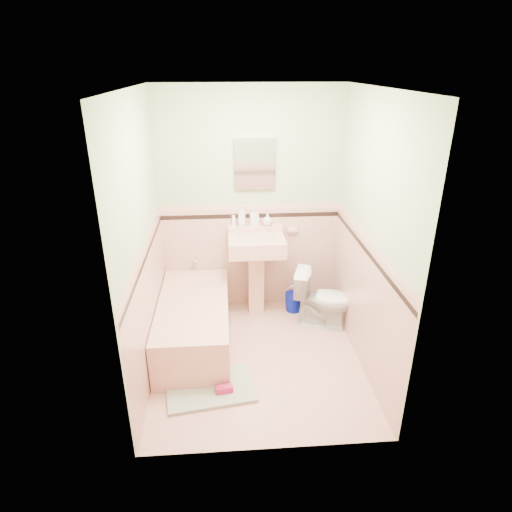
{
  "coord_description": "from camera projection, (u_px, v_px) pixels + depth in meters",
  "views": [
    {
      "loc": [
        -0.29,
        -3.51,
        2.67
      ],
      "look_at": [
        0.0,
        0.25,
        1.0
      ],
      "focal_mm": 30.58,
      "sensor_mm": 36.0,
      "label": 1
    }
  ],
  "objects": [
    {
      "name": "wainscot_right",
      "position": [
        362.0,
        302.0,
        4.12
      ],
      "size": [
        0.0,
        2.2,
        2.2
      ],
      "primitive_type": "plane",
      "rotation": [
        1.57,
        0.0,
        -1.57
      ],
      "color": "#E3AA98",
      "rests_on": "ground"
    },
    {
      "name": "shoe",
      "position": [
        224.0,
        389.0,
        3.81
      ],
      "size": [
        0.16,
        0.1,
        0.06
      ],
      "primitive_type": "cube",
      "rotation": [
        0.0,
        0.0,
        0.19
      ],
      "color": "#BF1E59",
      "rests_on": "bath_mat"
    },
    {
      "name": "bathtub",
      "position": [
        194.0,
        324.0,
        4.46
      ],
      "size": [
        0.7,
        1.5,
        0.45
      ],
      "primitive_type": "cube",
      "color": "#DB9E8B",
      "rests_on": "floor"
    },
    {
      "name": "cap_back",
      "position": [
        250.0,
        207.0,
        4.79
      ],
      "size": [
        2.0,
        0.0,
        2.0
      ],
      "primitive_type": "plane",
      "rotation": [
        1.57,
        0.0,
        0.0
      ],
      "color": "#E09B8D",
      "rests_on": "ground"
    },
    {
      "name": "cap_front",
      "position": [
        272.0,
        308.0,
        2.82
      ],
      "size": [
        2.0,
        0.0,
        2.0
      ],
      "primitive_type": "plane",
      "rotation": [
        -1.57,
        0.0,
        0.0
      ],
      "color": "#E09B8D",
      "rests_on": "ground"
    },
    {
      "name": "wall_right",
      "position": [
        370.0,
        238.0,
        3.86
      ],
      "size": [
        0.0,
        2.5,
        2.5
      ],
      "primitive_type": "plane",
      "rotation": [
        1.57,
        0.0,
        -1.57
      ],
      "color": "beige",
      "rests_on": "ground"
    },
    {
      "name": "wainscot_front",
      "position": [
        270.0,
        385.0,
        3.06
      ],
      "size": [
        2.0,
        0.0,
        2.0
      ],
      "primitive_type": "plane",
      "rotation": [
        -1.57,
        0.0,
        0.0
      ],
      "color": "#E3AA98",
      "rests_on": "ground"
    },
    {
      "name": "accent_front",
      "position": [
        271.0,
        321.0,
        2.86
      ],
      "size": [
        2.0,
        0.0,
        2.0
      ],
      "primitive_type": "plane",
      "rotation": [
        -1.57,
        0.0,
        0.0
      ],
      "color": "black",
      "rests_on": "ground"
    },
    {
      "name": "bucket",
      "position": [
        294.0,
        302.0,
        5.11
      ],
      "size": [
        0.25,
        0.25,
        0.21
      ],
      "primitive_type": null,
      "rotation": [
        0.0,
        0.0,
        0.17
      ],
      "color": "#041195",
      "rests_on": "floor"
    },
    {
      "name": "wall_back",
      "position": [
        250.0,
        204.0,
        4.8
      ],
      "size": [
        2.5,
        0.0,
        2.5
      ],
      "primitive_type": "plane",
      "rotation": [
        1.57,
        0.0,
        0.0
      ],
      "color": "beige",
      "rests_on": "ground"
    },
    {
      "name": "tube",
      "position": [
        234.0,
        221.0,
        4.8
      ],
      "size": [
        0.04,
        0.04,
        0.12
      ],
      "primitive_type": "cylinder",
      "rotation": [
        0.0,
        0.0,
        -0.05
      ],
      "color": "white",
      "rests_on": "sink"
    },
    {
      "name": "toilet",
      "position": [
        324.0,
        299.0,
        4.74
      ],
      "size": [
        0.71,
        0.54,
        0.64
      ],
      "primitive_type": "imported",
      "rotation": [
        0.0,
        0.0,
        1.26
      ],
      "color": "white",
      "rests_on": "floor"
    },
    {
      "name": "wall_left",
      "position": [
        142.0,
        245.0,
        3.72
      ],
      "size": [
        0.0,
        2.5,
        2.5
      ],
      "primitive_type": "plane",
      "rotation": [
        1.57,
        0.0,
        1.57
      ],
      "color": "beige",
      "rests_on": "ground"
    },
    {
      "name": "floor",
      "position": [
        258.0,
        359.0,
        4.3
      ],
      "size": [
        2.2,
        2.2,
        0.0
      ],
      "primitive_type": "plane",
      "color": "#E0A593",
      "rests_on": "ground"
    },
    {
      "name": "soap_dish",
      "position": [
        292.0,
        230.0,
        4.91
      ],
      "size": [
        0.11,
        0.06,
        0.04
      ],
      "primitive_type": "cube",
      "color": "#DB9E8B",
      "rests_on": "wall_back"
    },
    {
      "name": "medicine_cabinet",
      "position": [
        255.0,
        164.0,
        4.59
      ],
      "size": [
        0.43,
        0.04,
        0.54
      ],
      "primitive_type": "cube",
      "color": "white",
      "rests_on": "wall_back"
    },
    {
      "name": "wainscot_left",
      "position": [
        151.0,
        310.0,
        3.99
      ],
      "size": [
        0.0,
        2.2,
        2.2
      ],
      "primitive_type": "plane",
      "rotation": [
        1.57,
        0.0,
        1.57
      ],
      "color": "#E3AA98",
      "rests_on": "ground"
    },
    {
      "name": "cap_left",
      "position": [
        144.0,
        248.0,
        3.74
      ],
      "size": [
        0.0,
        2.2,
        2.2
      ],
      "primitive_type": "plane",
      "rotation": [
        1.57,
        0.0,
        1.57
      ],
      "color": "#E09B8D",
      "rests_on": "ground"
    },
    {
      "name": "wainscot_back",
      "position": [
        251.0,
        258.0,
        5.05
      ],
      "size": [
        2.0,
        0.0,
        2.0
      ],
      "primitive_type": "plane",
      "rotation": [
        1.57,
        0.0,
        0.0
      ],
      "color": "#E3AA98",
      "rests_on": "ground"
    },
    {
      "name": "cap_right",
      "position": [
        368.0,
        241.0,
        3.87
      ],
      "size": [
        0.0,
        2.2,
        2.2
      ],
      "primitive_type": "plane",
      "rotation": [
        1.57,
        0.0,
        -1.57
      ],
      "color": "#E09B8D",
      "rests_on": "ground"
    },
    {
      "name": "ceiling",
      "position": [
        259.0,
        88.0,
        3.29
      ],
      "size": [
        2.2,
        2.2,
        0.0
      ],
      "primitive_type": "plane",
      "rotation": [
        3.14,
        0.0,
        0.0
      ],
      "color": "white",
      "rests_on": "ground"
    },
    {
      "name": "tub_faucet",
      "position": [
        196.0,
        259.0,
        4.96
      ],
      "size": [
        0.04,
        0.12,
        0.04
      ],
      "primitive_type": "cylinder",
      "rotation": [
        1.57,
        0.0,
        0.0
      ],
      "color": "silver",
      "rests_on": "wall_back"
    },
    {
      "name": "accent_left",
      "position": [
        145.0,
        258.0,
        3.78
      ],
      "size": [
        0.0,
        2.2,
        2.2
      ],
      "primitive_type": "plane",
      "rotation": [
        1.57,
        0.0,
        1.57
      ],
      "color": "black",
      "rests_on": "ground"
    },
    {
      "name": "soap_bottle_mid",
      "position": [
        254.0,
        217.0,
        4.8
      ],
      "size": [
        0.09,
        0.09,
        0.2
      ],
      "primitive_type": "imported",
      "rotation": [
        0.0,
        0.0,
        0.02
      ],
      "color": "#B2B2B2",
      "rests_on": "sink"
    },
    {
      "name": "sink",
      "position": [
        256.0,
        276.0,
        4.89
      ],
      "size": [
        0.61,
        0.5,
        0.96
      ],
      "primitive_type": null,
      "color": "#DB9E8B",
      "rests_on": "floor"
    },
    {
      "name": "wall_front",
      "position": [
        272.0,
        305.0,
        2.79
      ],
      "size": [
        2.5,
        0.0,
        2.5
      ],
      "primitive_type": "plane",
      "rotation": [
        -1.57,
        0.0,
        0.0
      ],
      "color": "beige",
      "rests_on": "ground"
    },
    {
      "name": "soap_bottle_left",
      "position": [
        242.0,
        216.0,
        4.78
      ],
      "size": [
        0.12,
        0.12,
        0.24
      ],
      "primitive_type": "imported",
      "rotation": [
        0.0,
        0.0,
        0.43
      ],
      "color": "#B2B2B2",
      "rests_on": "sink"
    },
    {
      "name": "bath_mat",
      "position": [
        210.0,
        388.0,
        3.89
      ],
      "size": [
        0.83,
        0.62,
        0.03
      ],
      "primitive_type": "cube",
      "rotation": [
        0.0,
        0.0,
        0.15
      ],
      "color": "gray",
      "rests_on": "floor"
    },
    {
      "name": "accent_back",
      "position": [
        250.0,
        216.0,
        4.83
      ],
      "size": [
        2.0,
        0.0,
        2.0
      ],
      "primitive_type": "plane",
      "rotation": [
        1.57,
        0.0,
        0.0
      ],
      "color": "black",
      "rests_on": "ground"
    },
    {
      "name": "soap_bottle_right",
      "position": [
        267.0,
        219.0,
        4.82
      ],
      "size": [
        0.12,
        0.12,
        0.14
      ],
      "primitive_type": "imported",
      "rotation": [
        0.0,
        0.0,
        -0.11
      ],
      "color": "#B2B2B2",
      "rests_on": "sink"
    },
    {
      "name": "accent_right",
      "position": [
        367.0,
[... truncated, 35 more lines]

